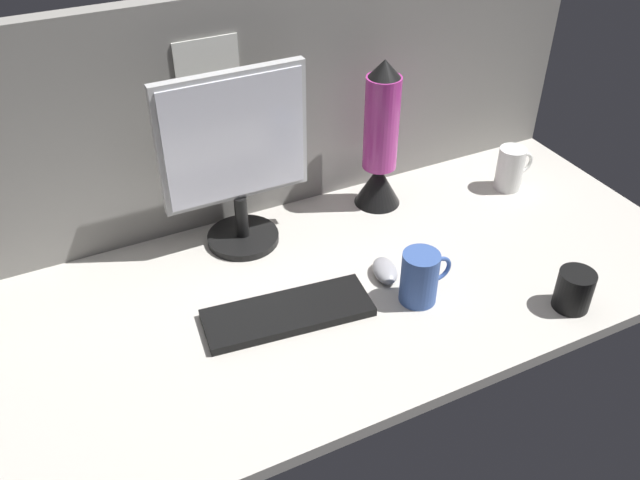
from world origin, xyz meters
TOP-DOWN VIEW (x-y plane):
  - ground_plane at (0.00, 0.00)cm, footprint 180.00×80.00cm
  - cubicle_wall_back at (-0.02, 37.50)cm, footprint 180.00×5.50cm
  - monitor at (-12.10, 25.12)cm, footprint 35.94×18.00cm
  - keyboard at (-13.38, -6.18)cm, footprint 38.24×17.13cm
  - mouse at (12.80, -3.63)cm, footprint 8.05×10.78cm
  - mug_black_travel at (44.70, -30.99)cm, footprint 8.11×8.11cm
  - mug_ceramic_white at (64.09, 15.13)cm, footprint 11.41×7.38cm
  - mug_ceramic_blue at (15.50, -13.89)cm, footprint 12.52×8.44cm
  - lava_lamp at (27.23, 25.01)cm, footprint 12.45×12.45cm

SIDE VIEW (x-z plane):
  - ground_plane at x=0.00cm, z-range -3.00..0.00cm
  - keyboard at x=-13.38cm, z-range 0.00..2.00cm
  - mouse at x=12.80cm, z-range 0.00..3.40cm
  - mug_black_travel at x=44.70cm, z-range 0.00..9.38cm
  - mug_ceramic_white at x=64.09cm, z-range 0.04..12.44cm
  - mug_ceramic_blue at x=15.50cm, z-range 0.03..12.67cm
  - lava_lamp at x=27.23cm, z-range -3.28..37.47cm
  - monitor at x=-12.10cm, z-range 1.79..46.56cm
  - cubicle_wall_back at x=-0.02cm, z-range 0.02..58.10cm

